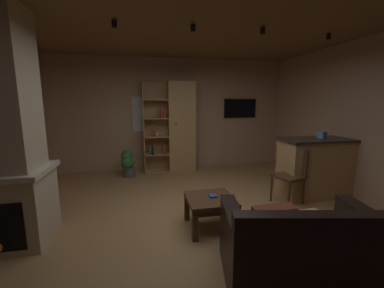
{
  "coord_description": "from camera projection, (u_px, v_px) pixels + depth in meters",
  "views": [
    {
      "loc": [
        -0.73,
        -3.2,
        1.69
      ],
      "look_at": [
        0.0,
        0.4,
        1.05
      ],
      "focal_mm": 22.79,
      "sensor_mm": 36.0,
      "label": 1
    }
  ],
  "objects": [
    {
      "name": "table_book_0",
      "position": [
        213.0,
        196.0,
        3.27
      ],
      "size": [
        0.1,
        0.1,
        0.02
      ],
      "primitive_type": "cube",
      "rotation": [
        0.0,
        0.0,
        -0.0
      ],
      "color": "#2D4C8C",
      "rests_on": "coffee_table"
    },
    {
      "name": "track_light_spot_3",
      "position": [
        263.0,
        31.0,
        3.42
      ],
      "size": [
        0.07,
        0.07,
        0.09
      ],
      "primitive_type": "cylinder",
      "color": "black"
    },
    {
      "name": "track_light_spot_2",
      "position": [
        193.0,
        28.0,
        3.27
      ],
      "size": [
        0.07,
        0.07,
        0.09
      ],
      "primitive_type": "cylinder",
      "color": "black"
    },
    {
      "name": "stone_fireplace",
      "position": [
        1.0,
        142.0,
        2.78
      ],
      "size": [
        0.93,
        0.81,
        2.74
      ],
      "color": "#BCAD8E",
      "rests_on": "ground"
    },
    {
      "name": "wall_right",
      "position": [
        376.0,
        122.0,
        3.86
      ],
      "size": [
        0.06,
        5.83,
        2.74
      ],
      "primitive_type": "cube",
      "color": "tan",
      "rests_on": "ground"
    },
    {
      "name": "coffee_table",
      "position": [
        210.0,
        204.0,
        3.26
      ],
      "size": [
        0.62,
        0.63,
        0.43
      ],
      "color": "#4C331E",
      "rests_on": "ground"
    },
    {
      "name": "dining_chair",
      "position": [
        292.0,
        172.0,
        4.08
      ],
      "size": [
        0.53,
        0.53,
        0.92
      ],
      "color": "#4C331E",
      "rests_on": "ground"
    },
    {
      "name": "potted_floor_plant",
      "position": [
        128.0,
        163.0,
        5.53
      ],
      "size": [
        0.3,
        0.32,
        0.61
      ],
      "color": "#4C4C51",
      "rests_on": "ground"
    },
    {
      "name": "track_light_spot_4",
      "position": [
        328.0,
        36.0,
        3.7
      ],
      "size": [
        0.07,
        0.07,
        0.09
      ],
      "primitive_type": "cylinder",
      "color": "black"
    },
    {
      "name": "wall_back",
      "position": [
        172.0,
        115.0,
        6.13
      ],
      "size": [
        5.86,
        0.06,
        2.74
      ],
      "primitive_type": "cube",
      "color": "tan",
      "rests_on": "ground"
    },
    {
      "name": "kitchen_bar_counter",
      "position": [
        322.0,
        167.0,
        4.41
      ],
      "size": [
        1.55,
        0.63,
        1.05
      ],
      "color": "tan",
      "rests_on": "ground"
    },
    {
      "name": "track_light_spot_0",
      "position": [
        28.0,
        18.0,
        2.89
      ],
      "size": [
        0.07,
        0.07,
        0.09
      ],
      "primitive_type": "cylinder",
      "color": "black"
    },
    {
      "name": "leather_couch",
      "position": [
        300.0,
        251.0,
        2.29
      ],
      "size": [
        1.58,
        1.16,
        0.84
      ],
      "color": "black",
      "rests_on": "ground"
    },
    {
      "name": "floor",
      "position": [
        197.0,
        221.0,
        3.53
      ],
      "size": [
        5.74,
        5.83,
        0.02
      ],
      "primitive_type": "cube",
      "color": "#A37A4C",
      "rests_on": "ground"
    },
    {
      "name": "ceiling",
      "position": [
        198.0,
        16.0,
        3.05
      ],
      "size": [
        5.74,
        5.83,
        0.02
      ],
      "primitive_type": "cube",
      "color": "brown"
    },
    {
      "name": "track_light_spot_1",
      "position": [
        114.0,
        24.0,
        3.11
      ],
      "size": [
        0.07,
        0.07,
        0.09
      ],
      "primitive_type": "cylinder",
      "color": "black"
    },
    {
      "name": "tissue_box",
      "position": [
        322.0,
        135.0,
        4.35
      ],
      "size": [
        0.15,
        0.15,
        0.11
      ],
      "primitive_type": "cube",
      "rotation": [
        0.0,
        0.0,
        0.31
      ],
      "color": "#598CBF",
      "rests_on": "kitchen_bar_counter"
    },
    {
      "name": "window_pane_back",
      "position": [
        147.0,
        114.0,
        5.97
      ],
      "size": [
        0.68,
        0.01,
        0.84
      ],
      "primitive_type": "cube",
      "color": "white"
    },
    {
      "name": "wall_mounted_tv",
      "position": [
        240.0,
        108.0,
        6.39
      ],
      "size": [
        0.86,
        0.06,
        0.48
      ],
      "color": "black"
    },
    {
      "name": "bookshelf_cabinet",
      "position": [
        178.0,
        127.0,
        5.94
      ],
      "size": [
        1.24,
        0.41,
        2.16
      ],
      "color": "tan",
      "rests_on": "ground"
    }
  ]
}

